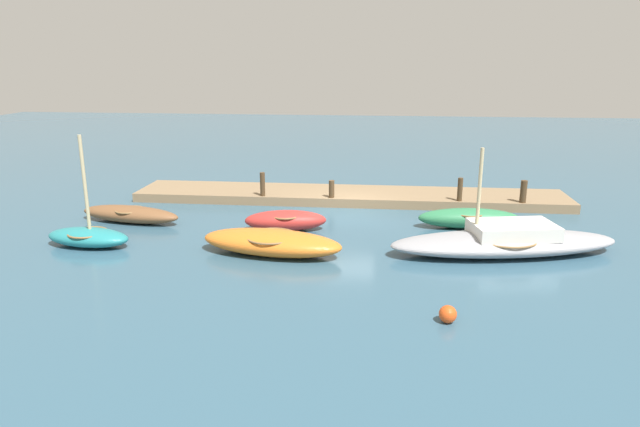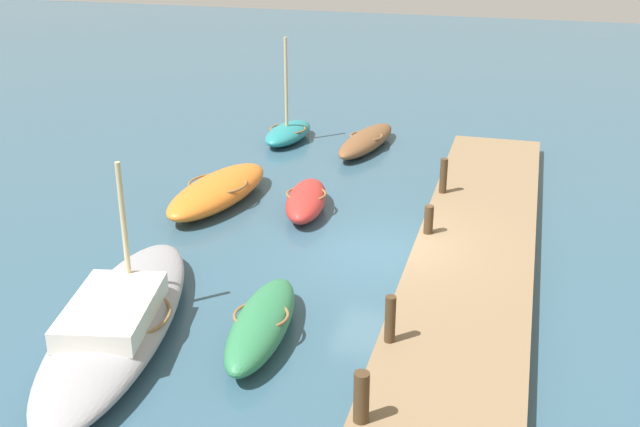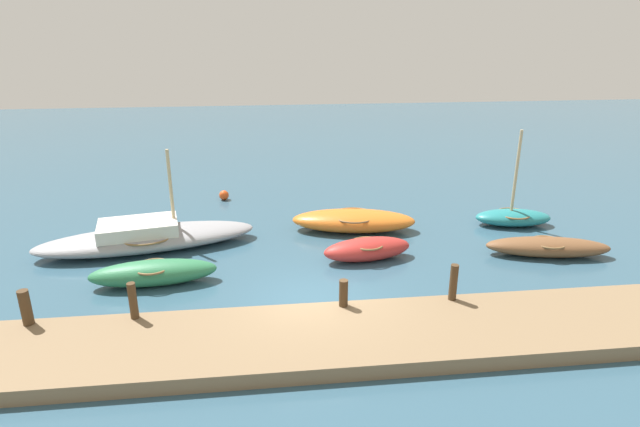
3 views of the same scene
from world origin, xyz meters
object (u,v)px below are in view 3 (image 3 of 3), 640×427
(dinghy_red, at_px, (367,249))
(rowboat_teal, at_px, (513,217))
(mooring_post_mid_west, at_px, (133,301))
(sailboat_grey, at_px, (146,237))
(motorboat_orange, at_px, (354,220))
(mooring_post_mid_east, at_px, (343,293))
(mooring_post_east, at_px, (453,282))
(rowboat_brown, at_px, (548,247))
(marker_buoy, at_px, (224,195))
(mooring_post_west, at_px, (26,307))
(rowboat_green, at_px, (153,273))

(dinghy_red, xyz_separation_m, rowboat_teal, (6.62, 2.63, -0.03))
(dinghy_red, height_order, mooring_post_mid_west, mooring_post_mid_west)
(rowboat_teal, bearing_deg, sailboat_grey, -170.60)
(motorboat_orange, relative_size, dinghy_red, 1.56)
(mooring_post_mid_east, distance_m, mooring_post_east, 3.12)
(dinghy_red, distance_m, mooring_post_east, 4.18)
(rowboat_brown, xyz_separation_m, mooring_post_mid_west, (-13.48, -3.37, 0.58))
(sailboat_grey, distance_m, mooring_post_east, 11.10)
(dinghy_red, relative_size, mooring_post_east, 3.06)
(sailboat_grey, bearing_deg, marker_buoy, 54.51)
(motorboat_orange, bearing_deg, mooring_post_mid_west, -127.97)
(rowboat_teal, distance_m, mooring_post_mid_west, 15.11)
(dinghy_red, distance_m, mooring_post_west, 10.44)
(rowboat_brown, height_order, mooring_post_mid_west, mooring_post_mid_west)
(motorboat_orange, height_order, rowboat_teal, rowboat_teal)
(mooring_post_west, bearing_deg, mooring_post_mid_east, 0.00)
(sailboat_grey, bearing_deg, mooring_post_west, -119.37)
(mooring_post_east, height_order, marker_buoy, mooring_post_east)
(mooring_post_mid_east, bearing_deg, rowboat_teal, 38.54)
(mooring_post_mid_west, bearing_deg, mooring_post_mid_east, 0.00)
(rowboat_green, bearing_deg, sailboat_grey, 100.69)
(rowboat_brown, bearing_deg, mooring_post_east, -134.52)
(mooring_post_mid_west, height_order, mooring_post_mid_east, mooring_post_mid_west)
(motorboat_orange, relative_size, mooring_post_mid_east, 6.56)
(mooring_post_west, xyz_separation_m, marker_buoy, (4.35, 11.17, -0.66))
(rowboat_teal, bearing_deg, mooring_post_east, -121.12)
(sailboat_grey, bearing_deg, rowboat_teal, -8.23)
(mooring_post_west, xyz_separation_m, mooring_post_east, (11.39, 0.00, 0.05))
(mooring_post_east, bearing_deg, marker_buoy, 122.21)
(rowboat_green, xyz_separation_m, mooring_post_east, (8.74, -2.73, 0.54))
(rowboat_green, relative_size, mooring_post_west, 4.14)
(sailboat_grey, distance_m, mooring_post_west, 6.00)
(motorboat_orange, bearing_deg, sailboat_grey, -164.47)
(mooring_post_mid_east, height_order, mooring_post_east, mooring_post_east)
(sailboat_grey, relative_size, rowboat_brown, 1.81)
(rowboat_green, bearing_deg, rowboat_brown, -1.51)
(mooring_post_west, bearing_deg, motorboat_orange, 34.08)
(rowboat_brown, relative_size, mooring_post_mid_west, 4.38)
(motorboat_orange, xyz_separation_m, marker_buoy, (-5.38, 4.59, -0.20))
(rowboat_green, height_order, mooring_post_east, mooring_post_east)
(mooring_post_mid_west, xyz_separation_m, marker_buoy, (1.67, 11.17, -0.69))
(mooring_post_east, bearing_deg, mooring_post_west, 180.00)
(mooring_post_mid_east, bearing_deg, dinghy_red, 69.16)
(motorboat_orange, relative_size, rowboat_teal, 1.29)
(dinghy_red, distance_m, marker_buoy, 9.13)
(rowboat_green, xyz_separation_m, mooring_post_west, (-2.65, -2.73, 0.49))
(mooring_post_mid_east, relative_size, marker_buoy, 1.71)
(rowboat_brown, distance_m, mooring_post_west, 16.51)
(rowboat_brown, distance_m, mooring_post_east, 5.87)
(rowboat_teal, height_order, marker_buoy, rowboat_teal)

